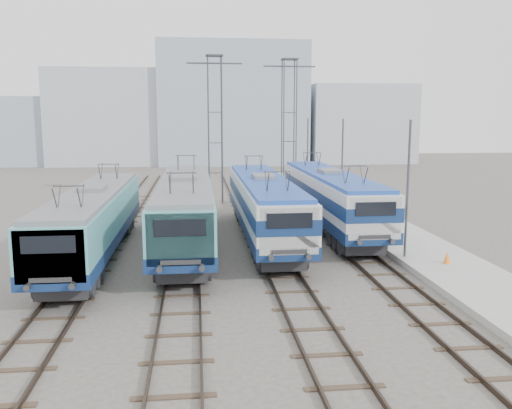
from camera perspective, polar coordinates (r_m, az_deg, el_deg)
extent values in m
plane|color=#514C47|center=(24.22, -2.30, -7.92)|extent=(160.00, 160.00, 0.00)
cube|color=#9E9E99|center=(33.97, 14.16, -2.93)|extent=(4.00, 70.00, 0.30)
cube|color=navy|center=(28.66, -16.57, -2.87)|extent=(2.71, 17.11, 0.57)
cube|color=teal|center=(28.45, -16.68, -0.63)|extent=(2.66, 17.11, 1.71)
cube|color=teal|center=(20.62, -20.72, -4.98)|extent=(2.45, 0.67, 1.94)
cube|color=slate|center=(28.31, -16.77, 1.27)|extent=(2.45, 16.42, 0.19)
cube|color=#262628|center=(23.41, -18.96, -7.48)|extent=(2.00, 3.42, 0.64)
cube|color=#262628|center=(34.31, -14.85, -2.06)|extent=(2.00, 3.42, 0.64)
cube|color=navy|center=(30.29, -7.45, -1.77)|extent=(2.90, 18.34, 0.61)
cube|color=teal|center=(30.08, -7.50, 0.52)|extent=(2.85, 18.34, 1.83)
cube|color=teal|center=(21.45, -7.96, -3.51)|extent=(2.62, 0.71, 2.08)
cube|color=slate|center=(29.94, -7.54, 2.45)|extent=(2.62, 17.60, 0.20)
cube|color=#262628|center=(24.51, -7.69, -6.24)|extent=(2.14, 3.67, 0.69)
cube|color=#262628|center=(36.43, -7.24, -1.12)|extent=(2.14, 3.67, 0.69)
cube|color=navy|center=(31.58, 0.78, -1.30)|extent=(2.82, 17.82, 0.59)
cube|color=silver|center=(31.39, 0.78, 0.83)|extent=(2.77, 17.82, 1.78)
cube|color=navy|center=(31.39, 0.78, 0.74)|extent=(2.81, 17.84, 0.69)
cube|color=silver|center=(23.07, 3.39, -2.69)|extent=(2.55, 0.69, 2.02)
cube|color=#1A409D|center=(31.26, 0.79, 2.63)|extent=(2.55, 17.10, 0.20)
cube|color=#262628|center=(25.99, 2.39, -5.29)|extent=(2.08, 3.56, 0.67)
cube|color=#262628|center=(37.52, -0.34, -0.77)|extent=(2.08, 3.56, 0.67)
cube|color=navy|center=(34.71, 7.68, -0.41)|extent=(2.84, 17.93, 0.60)
cube|color=silver|center=(34.54, 7.72, 1.54)|extent=(2.79, 17.93, 1.79)
cube|color=navy|center=(34.54, 7.72, 1.46)|extent=(2.83, 17.95, 0.70)
cube|color=silver|center=(26.39, 12.21, -1.35)|extent=(2.57, 0.70, 2.03)
cube|color=#1A409D|center=(34.42, 7.76, 3.19)|extent=(2.57, 17.21, 0.20)
cube|color=#262628|center=(29.21, 10.46, -3.81)|extent=(2.09, 3.59, 0.67)
cube|color=#262628|center=(40.58, 5.64, -0.05)|extent=(2.09, 3.59, 0.67)
cylinder|color=#3F4247|center=(44.56, -5.01, 7.73)|extent=(0.10, 0.10, 12.00)
cylinder|color=#3F4247|center=(44.60, -3.58, 7.75)|extent=(0.10, 0.10, 12.00)
cylinder|color=#3F4247|center=(45.66, -5.04, 7.76)|extent=(0.10, 0.10, 12.00)
cylinder|color=#3F4247|center=(45.70, -3.65, 7.78)|extent=(0.10, 0.10, 12.00)
cube|color=#3F4247|center=(45.32, -4.40, 14.60)|extent=(4.50, 0.12, 0.12)
cylinder|color=#3F4247|center=(47.15, 2.93, 7.83)|extent=(0.10, 0.10, 12.00)
cylinder|color=#3F4247|center=(47.34, 4.26, 7.82)|extent=(0.10, 0.10, 12.00)
cylinder|color=#3F4247|center=(48.24, 2.72, 7.86)|extent=(0.10, 0.10, 12.00)
cylinder|color=#3F4247|center=(48.42, 4.02, 7.86)|extent=(0.10, 0.10, 12.00)
cube|color=#3F4247|center=(47.96, 3.55, 14.31)|extent=(4.50, 0.12, 0.12)
cylinder|color=#3F4247|center=(27.31, 15.65, 1.23)|extent=(0.12, 0.12, 7.00)
cylinder|color=#3F4247|center=(38.63, 9.04, 3.71)|extent=(0.12, 0.12, 7.00)
cylinder|color=#3F4247|center=(50.26, 5.44, 5.03)|extent=(0.12, 0.12, 7.00)
cone|color=orange|center=(27.14, 19.47, -5.28)|extent=(0.35, 0.35, 0.57)
cube|color=#A6ACBA|center=(85.99, -14.76, 8.83)|extent=(18.00, 12.00, 14.00)
cube|color=#909FB1|center=(85.29, -2.57, 10.47)|extent=(22.00, 14.00, 18.00)
cube|color=#A6ACBA|center=(88.85, 10.57, 8.34)|extent=(16.00, 12.00, 12.00)
cube|color=#909FB1|center=(89.74, -24.94, 7.01)|extent=(14.00, 10.00, 10.00)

